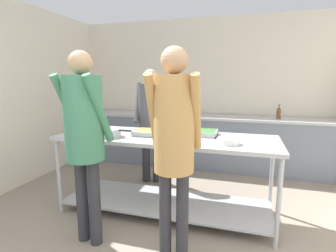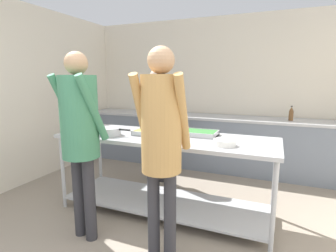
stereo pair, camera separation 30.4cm
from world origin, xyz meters
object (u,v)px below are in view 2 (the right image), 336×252
at_px(sauce_pan, 109,131).
at_px(water_bottle, 291,114).
at_px(serving_tray_vegetables, 152,133).
at_px(guest_serving_left, 80,126).
at_px(plate_stack, 224,143).
at_px(guest_serving_right, 161,134).
at_px(serving_tray_roast, 196,133).
at_px(cook_behind_counter, 157,114).

height_order(sauce_pan, water_bottle, water_bottle).
distance_m(serving_tray_vegetables, guest_serving_left, 0.88).
height_order(sauce_pan, plate_stack, sauce_pan).
height_order(plate_stack, guest_serving_right, guest_serving_right).
bearing_deg(sauce_pan, guest_serving_left, -82.53).
relative_size(serving_tray_vegetables, water_bottle, 1.79).
bearing_deg(serving_tray_roast, guest_serving_left, -131.91).
xyz_separation_m(guest_serving_right, cook_behind_counter, (-0.81, 1.67, -0.09)).
bearing_deg(water_bottle, guest_serving_right, -112.03).
xyz_separation_m(serving_tray_roast, water_bottle, (1.06, 1.58, 0.08)).
bearing_deg(sauce_pan, water_bottle, 44.82).
distance_m(sauce_pan, guest_serving_left, 0.59).
xyz_separation_m(serving_tray_vegetables, cook_behind_counter, (-0.32, 0.83, 0.10)).
distance_m(sauce_pan, plate_stack, 1.31).
bearing_deg(serving_tray_vegetables, serving_tray_roast, 19.23).
xyz_separation_m(guest_serving_right, water_bottle, (1.05, 2.59, -0.10)).
xyz_separation_m(serving_tray_vegetables, guest_serving_right, (0.49, -0.84, 0.19)).
height_order(plate_stack, water_bottle, water_bottle).
relative_size(sauce_pan, guest_serving_left, 0.23).
relative_size(guest_serving_right, cook_behind_counter, 1.06).
xyz_separation_m(sauce_pan, cook_behind_counter, (0.12, 1.05, 0.08)).
height_order(sauce_pan, guest_serving_left, guest_serving_left).
bearing_deg(cook_behind_counter, sauce_pan, -96.66).
distance_m(sauce_pan, serving_tray_vegetables, 0.50).
bearing_deg(water_bottle, cook_behind_counter, -153.66).
relative_size(cook_behind_counter, water_bottle, 7.46).
bearing_deg(plate_stack, serving_tray_roast, 137.67).
bearing_deg(serving_tray_roast, water_bottle, 56.24).
distance_m(sauce_pan, guest_serving_right, 1.13).
bearing_deg(guest_serving_left, water_bottle, 52.97).
bearing_deg(guest_serving_right, serving_tray_roast, 90.44).
bearing_deg(cook_behind_counter, guest_serving_right, -64.13).
bearing_deg(serving_tray_roast, serving_tray_vegetables, -160.77).
height_order(serving_tray_vegetables, guest_serving_right, guest_serving_right).
distance_m(guest_serving_left, cook_behind_counter, 1.61).
bearing_deg(serving_tray_vegetables, guest_serving_right, -60.01).
distance_m(guest_serving_right, water_bottle, 2.80).
bearing_deg(sauce_pan, guest_serving_right, -33.71).
bearing_deg(guest_serving_right, water_bottle, 67.97).
distance_m(serving_tray_roast, water_bottle, 1.90).
distance_m(serving_tray_roast, cook_behind_counter, 1.04).
xyz_separation_m(serving_tray_vegetables, water_bottle, (1.54, 1.75, 0.08)).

